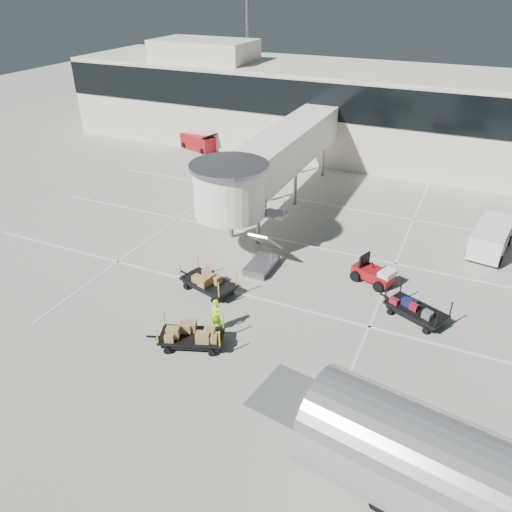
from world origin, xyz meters
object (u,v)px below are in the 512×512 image
object	(u,v)px
suitcase_cart	(416,310)
ground_worker	(216,315)
baggage_tug	(374,274)
belt_loader	(199,142)
box_cart_near	(190,336)
box_cart_far	(209,282)
minivan	(492,235)

from	to	relation	value
suitcase_cart	ground_worker	distance (m)	10.42
baggage_tug	belt_loader	size ratio (longest dim) A/B	0.60
suitcase_cart	box_cart_near	size ratio (longest dim) A/B	0.99
box_cart_far	ground_worker	world-z (taller)	ground_worker
box_cart_near	minivan	bearing A→B (deg)	31.94
belt_loader	minivan	bearing A→B (deg)	-2.10
minivan	ground_worker	bearing A→B (deg)	-121.16
suitcase_cart	box_cart_near	xyz separation A→B (m)	(-9.61, -6.80, 0.09)
suitcase_cart	box_cart_far	size ratio (longest dim) A/B	0.95
suitcase_cart	minivan	bearing A→B (deg)	95.94
box_cart_far	ground_worker	size ratio (longest dim) A/B	2.24
ground_worker	baggage_tug	bearing A→B (deg)	51.92
box_cart_far	minivan	world-z (taller)	minivan
belt_loader	baggage_tug	bearing A→B (deg)	-19.91
baggage_tug	belt_loader	xyz separation A→B (m)	(-22.06, 17.67, 0.18)
suitcase_cart	belt_loader	distance (m)	32.07
box_cart_far	ground_worker	distance (m)	3.66
box_cart_far	box_cart_near	bearing A→B (deg)	-56.07
baggage_tug	ground_worker	xyz separation A→B (m)	(-6.27, -7.77, 0.32)
suitcase_cart	minivan	distance (m)	10.11
box_cart_near	minivan	distance (m)	20.80
baggage_tug	ground_worker	distance (m)	9.98
box_cart_far	baggage_tug	bearing A→B (deg)	45.24
ground_worker	box_cart_far	bearing A→B (deg)	126.04
box_cart_near	baggage_tug	bearing A→B (deg)	33.99
suitcase_cart	box_cart_far	distance (m)	11.37
suitcase_cart	ground_worker	size ratio (longest dim) A/B	2.13
ground_worker	belt_loader	distance (m)	29.94
minivan	belt_loader	bearing A→B (deg)	167.66
baggage_tug	box_cart_far	distance (m)	9.64
baggage_tug	minivan	distance (m)	9.20
baggage_tug	box_cart_far	bearing A→B (deg)	-129.91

